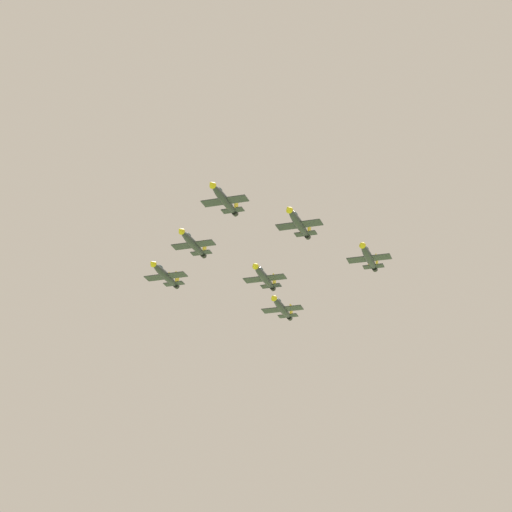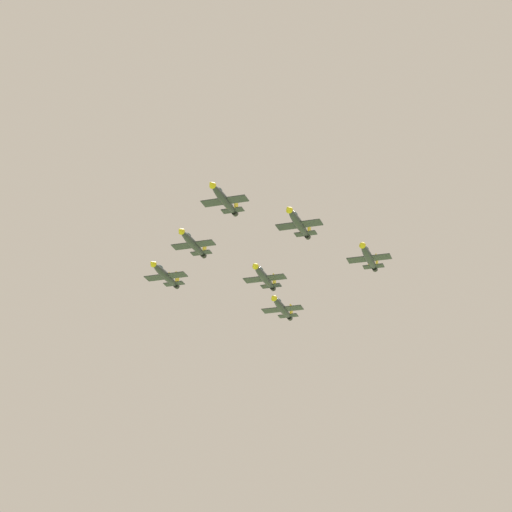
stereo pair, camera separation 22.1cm
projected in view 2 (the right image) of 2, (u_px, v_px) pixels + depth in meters
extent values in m
ellipsoid|color=#2D3338|center=(224.00, 199.00, 219.69)|extent=(8.51, 10.63, 1.56)
cone|color=gold|center=(211.00, 184.00, 213.78)|extent=(1.99, 2.04, 1.32)
ellipsoid|color=#334751|center=(219.00, 190.00, 217.59)|extent=(2.18, 2.36, 0.91)
cube|color=#2D3338|center=(225.00, 201.00, 220.19)|extent=(8.59, 7.41, 0.16)
cube|color=gold|center=(245.00, 198.00, 219.10)|extent=(1.98, 2.36, 0.19)
cube|color=gold|center=(205.00, 204.00, 221.32)|extent=(1.98, 2.36, 0.19)
cube|color=#2D3338|center=(233.00, 210.00, 224.15)|extent=(4.47, 4.01, 0.16)
cube|color=gold|center=(236.00, 204.00, 224.16)|extent=(1.20, 1.51, 2.25)
cube|color=gold|center=(228.00, 205.00, 224.60)|extent=(1.20, 1.51, 2.25)
cylinder|color=black|center=(235.00, 213.00, 225.31)|extent=(1.39, 1.35, 1.09)
ellipsoid|color=#2D3338|center=(298.00, 223.00, 227.54)|extent=(8.67, 10.89, 1.59)
cone|color=gold|center=(288.00, 208.00, 221.49)|extent=(2.04, 2.09, 1.35)
ellipsoid|color=#334751|center=(294.00, 215.00, 225.38)|extent=(2.23, 2.42, 0.93)
cube|color=#2D3338|center=(299.00, 225.00, 228.05)|extent=(8.79, 7.55, 0.16)
cube|color=gold|center=(319.00, 222.00, 226.95)|extent=(2.02, 2.41, 0.19)
cube|color=gold|center=(279.00, 227.00, 229.19)|extent=(2.02, 2.41, 0.19)
cube|color=#2D3338|center=(306.00, 234.00, 232.11)|extent=(4.57, 4.10, 0.16)
cube|color=gold|center=(309.00, 227.00, 232.11)|extent=(1.23, 1.55, 2.30)
cube|color=gold|center=(301.00, 228.00, 232.56)|extent=(1.23, 1.55, 2.30)
cylinder|color=black|center=(308.00, 236.00, 233.29)|extent=(1.42, 1.38, 1.11)
ellipsoid|color=#2D3338|center=(192.00, 243.00, 232.95)|extent=(8.33, 10.48, 1.53)
cone|color=gold|center=(180.00, 230.00, 227.12)|extent=(1.96, 2.01, 1.30)
ellipsoid|color=#334751|center=(188.00, 235.00, 230.87)|extent=(2.14, 2.32, 0.89)
cube|color=#2D3338|center=(194.00, 245.00, 233.44)|extent=(8.46, 7.26, 0.15)
cube|color=gold|center=(212.00, 242.00, 232.38)|extent=(1.94, 2.32, 0.18)
cube|color=gold|center=(175.00, 247.00, 234.53)|extent=(1.94, 2.32, 0.18)
cube|color=#2D3338|center=(201.00, 253.00, 237.34)|extent=(4.40, 3.94, 0.15)
cube|color=gold|center=(205.00, 247.00, 237.34)|extent=(1.18, 1.49, 2.21)
cube|color=gold|center=(197.00, 248.00, 237.77)|extent=(1.18, 1.49, 2.21)
cylinder|color=black|center=(203.00, 255.00, 238.47)|extent=(1.37, 1.32, 1.07)
ellipsoid|color=#2D3338|center=(369.00, 257.00, 234.43)|extent=(8.25, 10.79, 1.56)
cone|color=gold|center=(362.00, 244.00, 228.47)|extent=(1.98, 2.03, 1.32)
ellipsoid|color=#334751|center=(366.00, 249.00, 232.30)|extent=(2.15, 2.37, 0.91)
cube|color=#2D3338|center=(369.00, 258.00, 234.93)|extent=(8.66, 7.25, 0.16)
cube|color=gold|center=(389.00, 256.00, 233.94)|extent=(1.93, 2.38, 0.19)
cube|color=gold|center=(350.00, 260.00, 235.96)|extent=(1.93, 2.38, 0.19)
cube|color=#2D3338|center=(374.00, 266.00, 238.93)|extent=(4.49, 3.95, 0.16)
cube|color=gold|center=(377.00, 260.00, 238.95)|extent=(1.17, 1.53, 2.25)
cube|color=gold|center=(369.00, 261.00, 239.35)|extent=(1.17, 1.53, 2.25)
cylinder|color=black|center=(375.00, 269.00, 240.09)|extent=(1.39, 1.33, 1.09)
ellipsoid|color=#2D3338|center=(165.00, 275.00, 246.86)|extent=(8.69, 10.83, 1.59)
cone|color=gold|center=(152.00, 263.00, 240.83)|extent=(2.03, 2.08, 1.35)
ellipsoid|color=#334751|center=(160.00, 268.00, 244.71)|extent=(2.23, 2.41, 0.93)
cube|color=#2D3338|center=(166.00, 276.00, 247.37)|extent=(8.75, 7.56, 0.16)
cube|color=gold|center=(184.00, 274.00, 246.25)|extent=(2.02, 2.40, 0.19)
cube|color=gold|center=(148.00, 278.00, 248.52)|extent=(2.02, 2.40, 0.19)
cube|color=#2D3338|center=(174.00, 284.00, 251.41)|extent=(4.55, 4.10, 0.16)
cube|color=gold|center=(177.00, 278.00, 251.41)|extent=(1.23, 1.54, 2.30)
cube|color=gold|center=(170.00, 279.00, 251.87)|extent=(1.23, 1.54, 2.30)
cylinder|color=black|center=(176.00, 286.00, 252.59)|extent=(1.42, 1.37, 1.11)
ellipsoid|color=#2D3338|center=(264.00, 277.00, 239.72)|extent=(8.27, 10.63, 1.54)
cone|color=gold|center=(254.00, 265.00, 233.83)|extent=(1.97, 2.02, 1.31)
ellipsoid|color=#334751|center=(260.00, 270.00, 237.62)|extent=(2.14, 2.35, 0.90)
cube|color=#2D3338|center=(265.00, 279.00, 240.22)|extent=(8.56, 7.24, 0.15)
cube|color=gold|center=(283.00, 276.00, 239.20)|extent=(1.93, 2.35, 0.19)
cube|color=gold|center=(247.00, 280.00, 241.27)|extent=(1.93, 2.35, 0.19)
cube|color=#2D3338|center=(271.00, 286.00, 244.16)|extent=(4.44, 3.94, 0.15)
cube|color=gold|center=(274.00, 280.00, 244.18)|extent=(1.17, 1.51, 2.23)
cube|color=gold|center=(267.00, 281.00, 244.59)|extent=(1.17, 1.51, 2.23)
cylinder|color=black|center=(273.00, 288.00, 245.31)|extent=(1.38, 1.33, 1.08)
ellipsoid|color=#2D3338|center=(282.00, 308.00, 250.04)|extent=(8.25, 10.67, 1.54)
cone|color=gold|center=(273.00, 297.00, 244.13)|extent=(1.97, 2.02, 1.31)
ellipsoid|color=#334751|center=(278.00, 301.00, 247.93)|extent=(2.14, 2.35, 0.90)
cube|color=#2D3338|center=(283.00, 309.00, 250.53)|extent=(8.57, 7.23, 0.15)
cube|color=gold|center=(300.00, 307.00, 249.53)|extent=(1.93, 2.36, 0.19)
cube|color=gold|center=(265.00, 311.00, 251.58)|extent=(1.93, 2.36, 0.19)
cube|color=#2D3338|center=(288.00, 316.00, 254.49)|extent=(4.45, 3.93, 0.15)
cube|color=gold|center=(291.00, 310.00, 254.51)|extent=(1.17, 1.52, 2.23)
cube|color=gold|center=(284.00, 311.00, 254.92)|extent=(1.17, 1.52, 2.23)
cylinder|color=black|center=(290.00, 318.00, 255.64)|extent=(1.38, 1.33, 1.08)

